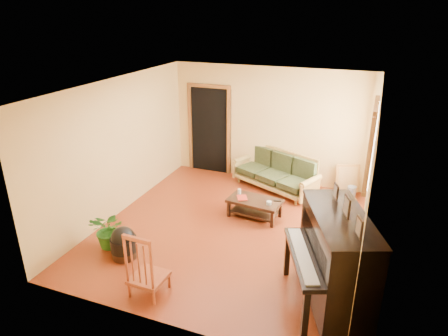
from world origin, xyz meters
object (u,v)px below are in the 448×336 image
at_px(piano, 336,262).
at_px(coffee_table, 255,208).
at_px(sofa, 275,172).
at_px(red_chair, 148,262).
at_px(footstool, 124,246).
at_px(ceramic_crock, 352,192).
at_px(armchair, 332,228).
at_px(potted_plant, 109,230).

bearing_deg(piano, coffee_table, 108.88).
bearing_deg(coffee_table, sofa, 88.71).
distance_m(piano, red_chair, 2.53).
height_order(footstool, ceramic_crock, footstool).
relative_size(armchair, red_chair, 0.83).
distance_m(coffee_table, potted_plant, 2.71).
distance_m(armchair, red_chair, 3.02).
relative_size(sofa, ceramic_crock, 8.41).
bearing_deg(ceramic_crock, potted_plant, -136.17).
xyz_separation_m(footstool, red_chair, (0.83, -0.60, 0.30)).
distance_m(piano, ceramic_crock, 3.61).
height_order(red_chair, potted_plant, red_chair).
xyz_separation_m(ceramic_crock, potted_plant, (-3.62, -3.47, 0.21)).
xyz_separation_m(coffee_table, armchair, (1.52, -0.64, 0.24)).
height_order(piano, potted_plant, piano).
relative_size(armchair, piano, 0.54).
xyz_separation_m(coffee_table, red_chair, (-0.74, -2.64, 0.32)).
relative_size(armchair, potted_plant, 1.27).
distance_m(sofa, piano, 3.74).
bearing_deg(sofa, red_chair, -76.40).
relative_size(coffee_table, ceramic_crock, 4.35).
height_order(sofa, armchair, armchair).
xyz_separation_m(sofa, footstool, (-1.60, -3.42, -0.21)).
distance_m(armchair, ceramic_crock, 2.26).
distance_m(sofa, armchair, 2.50).
height_order(coffee_table, footstool, footstool).
distance_m(piano, footstool, 3.29).
bearing_deg(footstool, sofa, 64.96).
bearing_deg(red_chair, piano, 17.74).
bearing_deg(piano, red_chair, 173.71).
height_order(sofa, coffee_table, sofa).
bearing_deg(red_chair, footstool, 146.17).
height_order(red_chair, ceramic_crock, red_chair).
bearing_deg(sofa, coffee_table, -66.88).
relative_size(piano, potted_plant, 2.34).
height_order(armchair, potted_plant, armchair).
xyz_separation_m(coffee_table, piano, (1.69, -1.97, 0.50)).
distance_m(sofa, red_chair, 4.09).
relative_size(red_chair, potted_plant, 1.52).
distance_m(red_chair, ceramic_crock, 4.89).
relative_size(coffee_table, piano, 0.65).
bearing_deg(sofa, armchair, -29.18).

